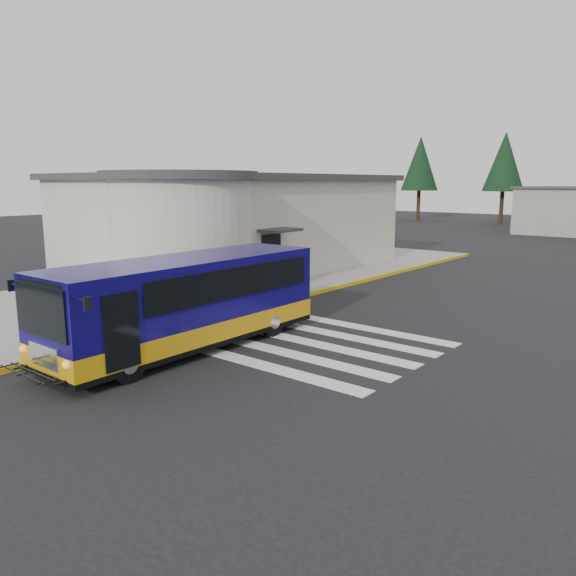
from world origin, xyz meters
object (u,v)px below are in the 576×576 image
Objects in this scene: transit_bus at (186,306)px; pedestrian_a at (150,294)px; pedestrian_b at (162,284)px; bollard at (154,312)px.

transit_bus is 5.95× the size of pedestrian_a.
pedestrian_b is 3.23m from bollard.
pedestrian_b reaches higher than bollard.
pedestrian_a is 1.58m from pedestrian_b.
pedestrian_a reaches higher than bollard.
pedestrian_a is 1.70m from bollard.
pedestrian_b reaches higher than pedestrian_a.
bollard is at bearing 169.10° from transit_bus.
transit_bus is 3.60m from pedestrian_a.
pedestrian_b is 1.57× the size of bollard.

